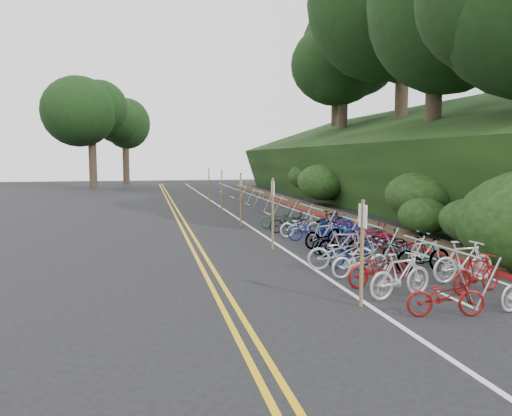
{
  "coord_description": "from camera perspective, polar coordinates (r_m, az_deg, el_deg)",
  "views": [
    {
      "loc": [
        -3.68,
        -11.71,
        3.21
      ],
      "look_at": [
        0.36,
        6.63,
        1.3
      ],
      "focal_mm": 35.0,
      "sensor_mm": 36.0,
      "label": 1
    }
  ],
  "objects": [
    {
      "name": "ground",
      "position": [
        12.69,
        4.91,
        -8.86
      ],
      "size": [
        120.0,
        120.0,
        0.0
      ],
      "primitive_type": "plane",
      "color": "black",
      "rests_on": "ground"
    },
    {
      "name": "road_markings",
      "position": [
        22.46,
        -1.23,
        -2.4
      ],
      "size": [
        7.47,
        80.0,
        0.01
      ],
      "color": "gold",
      "rests_on": "ground"
    },
    {
      "name": "red_curb",
      "position": [
        25.7,
        9.09,
        -1.33
      ],
      "size": [
        0.25,
        28.0,
        0.1
      ],
      "primitive_type": "cube",
      "color": "maroon",
      "rests_on": "ground"
    },
    {
      "name": "embankment",
      "position": [
        34.97,
        16.05,
        4.52
      ],
      "size": [
        14.3,
        48.14,
        9.11
      ],
      "color": "black",
      "rests_on": "ground"
    },
    {
      "name": "tree_cluster",
      "position": [
        37.26,
        9.56,
        18.56
      ],
      "size": [
        32.46,
        54.05,
        18.41
      ],
      "color": "#2D2319",
      "rests_on": "ground"
    },
    {
      "name": "bike_rack_front",
      "position": [
        12.67,
        20.02,
        -5.31
      ],
      "size": [
        1.13,
        3.15,
        1.14
      ],
      "color": "gray",
      "rests_on": "ground"
    },
    {
      "name": "bike_racks_rest",
      "position": [
        25.71,
        2.69,
        0.54
      ],
      "size": [
        1.14,
        23.0,
        1.17
      ],
      "color": "gray",
      "rests_on": "ground"
    },
    {
      "name": "signpost_near",
      "position": [
        10.91,
        12.03,
        -4.23
      ],
      "size": [
        0.08,
        0.4,
        2.32
      ],
      "color": "brown",
      "rests_on": "ground"
    },
    {
      "name": "signposts_rest",
      "position": [
        26.13,
        -2.97,
        1.89
      ],
      "size": [
        0.08,
        18.4,
        2.5
      ],
      "color": "brown",
      "rests_on": "ground"
    },
    {
      "name": "bike_front",
      "position": [
        14.51,
        9.67,
        -5.02
      ],
      "size": [
        1.02,
        2.02,
        1.01
      ],
      "primitive_type": "imported",
      "rotation": [
        0.0,
        0.0,
        1.38
      ],
      "color": "#9E9EA3",
      "rests_on": "ground"
    },
    {
      "name": "bike_valet",
      "position": [
        16.57,
        11.65,
        -3.83
      ],
      "size": [
        3.3,
        14.54,
        1.09
      ],
      "color": "maroon",
      "rests_on": "ground"
    }
  ]
}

